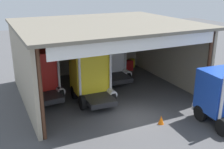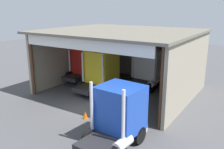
% 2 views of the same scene
% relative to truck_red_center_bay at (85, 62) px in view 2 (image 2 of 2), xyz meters
% --- Properties ---
extents(ground_plane, '(80.00, 80.00, 0.00)m').
position_rel_truck_red_center_bay_xyz_m(ground_plane, '(4.81, -5.95, -1.97)').
color(ground_plane, '#4C4C4F').
rests_on(ground_plane, ground).
extents(workshop_shed, '(12.95, 11.39, 5.60)m').
position_rel_truck_red_center_bay_xyz_m(workshop_shed, '(4.81, 0.26, 1.86)').
color(workshop_shed, '#9E937F').
rests_on(workshop_shed, ground).
extents(truck_red_center_bay, '(2.62, 4.40, 3.71)m').
position_rel_truck_red_center_bay_xyz_m(truck_red_center_bay, '(0.00, 0.00, 0.00)').
color(truck_red_center_bay, red).
rests_on(truck_red_center_bay, ground).
extents(truck_yellow_center_right_bay, '(2.74, 4.33, 3.75)m').
position_rel_truck_red_center_bay_xyz_m(truck_yellow_center_right_bay, '(3.28, -1.83, -0.00)').
color(truck_yellow_center_right_bay, yellow).
rests_on(truck_yellow_center_right_bay, ground).
extents(truck_white_center_left_bay, '(2.78, 4.46, 3.69)m').
position_rel_truck_red_center_bay_xyz_m(truck_white_center_left_bay, '(6.41, 1.70, -0.05)').
color(truck_white_center_left_bay, white).
rests_on(truck_white_center_left_bay, ground).
extents(truck_blue_right_bay, '(2.60, 4.32, 3.70)m').
position_rel_truck_red_center_bay_xyz_m(truck_blue_right_bay, '(9.37, -8.62, -0.21)').
color(truck_blue_right_bay, '#1E47B7').
rests_on(truck_blue_right_bay, ground).
extents(oil_drum, '(0.58, 0.58, 0.87)m').
position_rel_truck_red_center_bay_xyz_m(oil_drum, '(10.13, 4.09, -1.54)').
color(oil_drum, gold).
rests_on(oil_drum, ground).
extents(tool_cart, '(0.90, 0.60, 1.00)m').
position_rel_truck_red_center_bay_xyz_m(tool_cart, '(9.22, 3.31, -1.47)').
color(tool_cart, red).
rests_on(tool_cart, ground).
extents(traffic_cone, '(0.36, 0.36, 0.56)m').
position_rel_truck_red_center_bay_xyz_m(traffic_cone, '(5.83, -7.22, -1.69)').
color(traffic_cone, orange).
rests_on(traffic_cone, ground).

